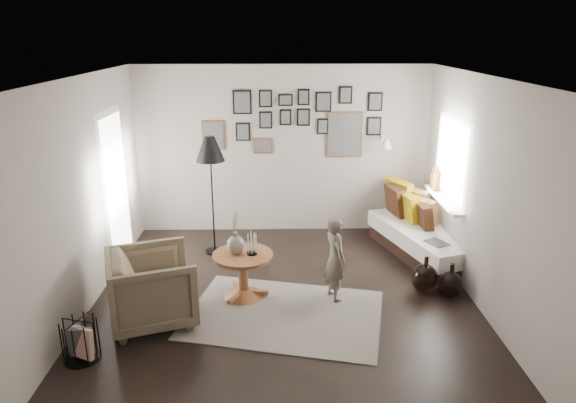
{
  "coord_description": "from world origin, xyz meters",
  "views": [
    {
      "loc": [
        -0.07,
        -5.38,
        3.05
      ],
      "look_at": [
        0.05,
        0.5,
        1.1
      ],
      "focal_mm": 32.0,
      "sensor_mm": 36.0,
      "label": 1
    }
  ],
  "objects_px": {
    "pedestal_table": "(243,277)",
    "child": "(335,259)",
    "demijohn_large": "(425,278)",
    "floor_lamp": "(210,153)",
    "magazine_basket": "(80,340)",
    "demijohn_small": "(450,284)",
    "daybed": "(423,234)",
    "vase": "(236,241)",
    "armchair": "(152,288)"
  },
  "relations": [
    {
      "from": "daybed",
      "to": "magazine_basket",
      "type": "relative_size",
      "value": 4.85
    },
    {
      "from": "magazine_basket",
      "to": "pedestal_table",
      "type": "bearing_deg",
      "value": 38.71
    },
    {
      "from": "daybed",
      "to": "magazine_basket",
      "type": "xyz_separation_m",
      "value": [
        -4.0,
        -2.44,
        -0.09
      ]
    },
    {
      "from": "pedestal_table",
      "to": "vase",
      "type": "distance_m",
      "value": 0.47
    },
    {
      "from": "pedestal_table",
      "to": "demijohn_large",
      "type": "relative_size",
      "value": 1.5
    },
    {
      "from": "demijohn_large",
      "to": "demijohn_small",
      "type": "distance_m",
      "value": 0.31
    },
    {
      "from": "daybed",
      "to": "floor_lamp",
      "type": "relative_size",
      "value": 1.2
    },
    {
      "from": "vase",
      "to": "daybed",
      "type": "height_order",
      "value": "vase"
    },
    {
      "from": "armchair",
      "to": "floor_lamp",
      "type": "bearing_deg",
      "value": -32.34
    },
    {
      "from": "daybed",
      "to": "pedestal_table",
      "type": "bearing_deg",
      "value": -171.5
    },
    {
      "from": "armchair",
      "to": "floor_lamp",
      "type": "relative_size",
      "value": 0.53
    },
    {
      "from": "vase",
      "to": "demijohn_small",
      "type": "height_order",
      "value": "vase"
    },
    {
      "from": "floor_lamp",
      "to": "child",
      "type": "bearing_deg",
      "value": -41.41
    },
    {
      "from": "vase",
      "to": "demijohn_large",
      "type": "distance_m",
      "value": 2.35
    },
    {
      "from": "armchair",
      "to": "magazine_basket",
      "type": "height_order",
      "value": "armchair"
    },
    {
      "from": "demijohn_small",
      "to": "child",
      "type": "distance_m",
      "value": 1.45
    },
    {
      "from": "magazine_basket",
      "to": "demijohn_small",
      "type": "relative_size",
      "value": 0.97
    },
    {
      "from": "daybed",
      "to": "child",
      "type": "height_order",
      "value": "child"
    },
    {
      "from": "daybed",
      "to": "armchair",
      "type": "distance_m",
      "value": 3.87
    },
    {
      "from": "magazine_basket",
      "to": "demijohn_small",
      "type": "distance_m",
      "value": 4.16
    },
    {
      "from": "vase",
      "to": "daybed",
      "type": "distance_m",
      "value": 2.88
    },
    {
      "from": "vase",
      "to": "daybed",
      "type": "bearing_deg",
      "value": 25.32
    },
    {
      "from": "floor_lamp",
      "to": "child",
      "type": "distance_m",
      "value": 2.32
    },
    {
      "from": "vase",
      "to": "armchair",
      "type": "distance_m",
      "value": 1.07
    },
    {
      "from": "magazine_basket",
      "to": "demijohn_large",
      "type": "distance_m",
      "value": 3.93
    },
    {
      "from": "demijohn_large",
      "to": "floor_lamp",
      "type": "bearing_deg",
      "value": 155.13
    },
    {
      "from": "pedestal_table",
      "to": "daybed",
      "type": "relative_size",
      "value": 0.35
    },
    {
      "from": "magazine_basket",
      "to": "demijohn_large",
      "type": "relative_size",
      "value": 0.88
    },
    {
      "from": "pedestal_table",
      "to": "child",
      "type": "distance_m",
      "value": 1.12
    },
    {
      "from": "magazine_basket",
      "to": "vase",
      "type": "bearing_deg",
      "value": 40.71
    },
    {
      "from": "armchair",
      "to": "magazine_basket",
      "type": "relative_size",
      "value": 2.14
    },
    {
      "from": "magazine_basket",
      "to": "child",
      "type": "height_order",
      "value": "child"
    },
    {
      "from": "floor_lamp",
      "to": "daybed",
      "type": "bearing_deg",
      "value": -1.89
    },
    {
      "from": "floor_lamp",
      "to": "demijohn_large",
      "type": "relative_size",
      "value": 3.57
    },
    {
      "from": "vase",
      "to": "magazine_basket",
      "type": "xyz_separation_m",
      "value": [
        -1.43,
        -1.23,
        -0.51
      ]
    },
    {
      "from": "daybed",
      "to": "armchair",
      "type": "height_order",
      "value": "daybed"
    },
    {
      "from": "armchair",
      "to": "child",
      "type": "xyz_separation_m",
      "value": [
        2.04,
        0.46,
        0.11
      ]
    },
    {
      "from": "demijohn_small",
      "to": "child",
      "type": "relative_size",
      "value": 0.42
    },
    {
      "from": "vase",
      "to": "armchair",
      "type": "relative_size",
      "value": 0.57
    },
    {
      "from": "magazine_basket",
      "to": "demijohn_large",
      "type": "bearing_deg",
      "value": 19.07
    },
    {
      "from": "demijohn_large",
      "to": "demijohn_small",
      "type": "bearing_deg",
      "value": -23.2
    },
    {
      "from": "floor_lamp",
      "to": "demijohn_large",
      "type": "height_order",
      "value": "floor_lamp"
    },
    {
      "from": "demijohn_large",
      "to": "child",
      "type": "distance_m",
      "value": 1.18
    },
    {
      "from": "armchair",
      "to": "demijohn_large",
      "type": "distance_m",
      "value": 3.23
    },
    {
      "from": "daybed",
      "to": "floor_lamp",
      "type": "xyz_separation_m",
      "value": [
        -3.0,
        0.1,
        1.17
      ]
    },
    {
      "from": "pedestal_table",
      "to": "demijohn_small",
      "type": "bearing_deg",
      "value": -0.98
    },
    {
      "from": "pedestal_table",
      "to": "vase",
      "type": "relative_size",
      "value": 1.4
    },
    {
      "from": "magazine_basket",
      "to": "child",
      "type": "distance_m",
      "value": 2.85
    },
    {
      "from": "pedestal_table",
      "to": "daybed",
      "type": "bearing_deg",
      "value": 26.39
    },
    {
      "from": "pedestal_table",
      "to": "demijohn_small",
      "type": "height_order",
      "value": "pedestal_table"
    }
  ]
}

